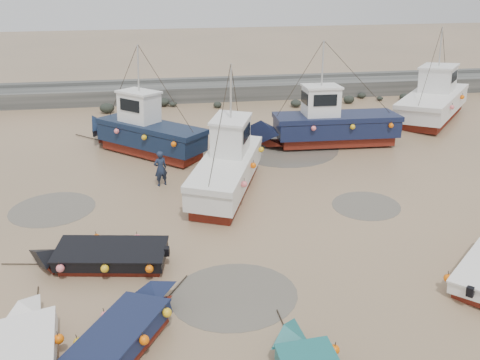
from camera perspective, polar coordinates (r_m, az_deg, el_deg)
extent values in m
plane|color=#9C7A5A|center=(19.01, 5.14, -9.07)|extent=(120.00, 120.00, 0.00)
cube|color=#5E5E5A|center=(38.68, -1.69, 10.79)|extent=(60.00, 2.20, 1.20)
cube|color=#5E5E5A|center=(39.66, -1.89, 12.26)|extent=(60.00, 0.60, 0.25)
ellipsoid|color=black|center=(36.80, 6.83, 9.29)|extent=(0.84, 0.86, 0.51)
ellipsoid|color=black|center=(38.91, 10.22, 10.09)|extent=(0.98, 1.07, 0.72)
ellipsoid|color=black|center=(40.37, 19.42, 9.50)|extent=(0.78, 0.90, 0.59)
ellipsoid|color=black|center=(42.49, 25.41, 9.15)|extent=(0.60, 0.70, 0.31)
ellipsoid|color=black|center=(37.13, -9.36, 9.37)|extent=(0.99, 0.80, 0.58)
ellipsoid|color=black|center=(39.77, 16.68, 9.52)|extent=(0.54, 0.46, 0.30)
ellipsoid|color=black|center=(39.02, 13.14, 9.66)|extent=(0.61, 0.47, 0.46)
ellipsoid|color=black|center=(36.96, -8.15, 9.17)|extent=(0.61, 0.53, 0.32)
ellipsoid|color=black|center=(40.04, 14.63, 9.95)|extent=(0.67, 0.55, 0.43)
ellipsoid|color=black|center=(36.44, -15.91, 8.45)|extent=(1.09, 0.88, 0.72)
ellipsoid|color=black|center=(36.54, -12.81, 8.60)|extent=(0.65, 0.60, 0.37)
ellipsoid|color=black|center=(38.39, 13.12, 9.54)|extent=(0.88, 0.64, 0.62)
ellipsoid|color=black|center=(36.41, -2.76, 9.15)|extent=(0.64, 0.62, 0.48)
ellipsoid|color=black|center=(38.84, 10.32, 9.82)|extent=(0.55, 0.45, 0.29)
cylinder|color=#575147|center=(17.01, -0.71, -13.86)|extent=(4.54, 4.54, 0.01)
cylinder|color=#575147|center=(23.10, 15.12, -3.02)|extent=(3.27, 3.27, 0.01)
cylinder|color=#575147|center=(23.73, -21.90, -3.30)|extent=(3.94, 3.94, 0.01)
cylinder|color=#575147|center=(28.97, 5.56, 3.96)|extent=(6.52, 6.52, 0.01)
pyramid|color=white|center=(16.65, -24.30, -13.42)|extent=(1.68, 1.00, 0.90)
cylinder|color=black|center=(17.99, -23.53, -13.82)|extent=(0.42, 1.97, 0.04)
sphere|color=#F26306|center=(15.50, -21.02, -17.79)|extent=(0.30, 0.30, 0.30)
cube|color=maroon|center=(15.31, -14.91, -19.87)|extent=(3.15, 3.88, 0.30)
cube|color=#121936|center=(15.05, -15.09, -18.88)|extent=(3.51, 4.25, 0.45)
pyramid|color=#121936|center=(16.07, -10.16, -12.68)|extent=(1.85, 1.51, 0.90)
cube|color=brown|center=(14.93, -15.16, -18.43)|extent=(2.89, 3.53, 0.10)
cube|color=#121936|center=(14.87, -15.21, -18.18)|extent=(3.62, 4.36, 0.07)
cylinder|color=black|center=(17.26, -8.17, -13.37)|extent=(1.07, 1.73, 0.04)
sphere|color=#F26306|center=(15.34, -18.92, -17.93)|extent=(0.30, 0.30, 0.30)
sphere|color=#F26306|center=(14.67, -11.15, -19.20)|extent=(0.30, 0.30, 0.30)
sphere|color=#F26306|center=(15.98, -15.91, -15.30)|extent=(0.30, 0.30, 0.30)
sphere|color=#F26306|center=(15.39, -8.45, -16.29)|extent=(0.30, 0.30, 0.30)
pyramid|color=#185C5D|center=(14.51, 6.94, -17.53)|extent=(1.63, 0.87, 0.90)
cylinder|color=black|center=(15.75, 5.64, -17.88)|extent=(0.24, 1.99, 0.04)
sphere|color=#F26306|center=(14.58, 11.39, -19.62)|extent=(0.30, 0.30, 0.30)
cube|color=black|center=(17.79, 26.53, -12.25)|extent=(0.28, 0.28, 0.35)
sphere|color=#F26306|center=(18.37, 24.30, -10.69)|extent=(0.30, 0.30, 0.30)
cube|color=maroon|center=(18.92, -15.22, -9.67)|extent=(3.96, 1.88, 0.30)
cube|color=black|center=(18.71, -15.36, -8.74)|extent=(4.26, 2.16, 0.45)
pyramid|color=black|center=(19.25, -22.44, -7.25)|extent=(0.93, 1.69, 0.90)
cube|color=brown|center=(18.61, -15.42, -8.32)|extent=(3.58, 1.75, 0.10)
cube|color=black|center=(18.56, -15.45, -8.10)|extent=(4.36, 2.23, 0.07)
cube|color=black|center=(18.15, -8.86, -8.54)|extent=(0.21, 0.24, 0.35)
cylinder|color=black|center=(20.14, -24.52, -9.35)|extent=(1.99, 0.31, 0.04)
sphere|color=#F26306|center=(17.54, -10.97, -10.40)|extent=(0.30, 0.30, 0.30)
sphere|color=#F26306|center=(19.19, -12.36, -7.01)|extent=(0.30, 0.30, 0.30)
sphere|color=#F26306|center=(17.93, -16.14, -10.15)|extent=(0.30, 0.30, 0.30)
sphere|color=#F26306|center=(19.61, -17.02, -6.84)|extent=(0.30, 0.30, 0.30)
sphere|color=#F26306|center=(18.45, -21.05, -9.84)|extent=(0.30, 0.30, 0.30)
cube|color=maroon|center=(28.29, -10.73, 3.64)|extent=(5.95, 5.14, 0.55)
cube|color=#101C33|center=(28.01, -10.85, 5.05)|extent=(6.51, 5.68, 0.95)
pyramid|color=#101C33|center=(30.25, -16.52, 7.44)|extent=(2.50, 2.67, 1.40)
cube|color=brown|center=(27.83, -10.94, 6.04)|extent=(6.34, 5.52, 0.08)
cube|color=#101C33|center=(27.79, -10.97, 6.31)|extent=(6.65, 5.80, 0.30)
cube|color=white|center=(28.03, -12.53, 8.44)|extent=(2.55, 2.47, 1.70)
cube|color=white|center=(27.78, -12.72, 10.22)|extent=(2.76, 2.67, 0.12)
cube|color=black|center=(28.63, -14.14, 9.18)|extent=(0.85, 1.11, 0.68)
cylinder|color=#B7B7B2|center=(27.44, -13.00, 12.95)|extent=(0.10, 0.10, 2.60)
cylinder|color=black|center=(31.56, -17.54, 4.80)|extent=(2.43, 1.84, 0.05)
sphere|color=#EE6D73|center=(25.46, -8.26, 3.91)|extent=(0.30, 0.30, 0.30)
sphere|color=#EE6D73|center=(27.90, -6.83, 6.04)|extent=(0.30, 0.30, 0.30)
sphere|color=#EE6D73|center=(26.69, -11.78, 4.70)|extent=(0.30, 0.30, 0.30)
sphere|color=#EE6D73|center=(29.10, -10.12, 6.67)|extent=(0.30, 0.30, 0.30)
sphere|color=#EE6D73|center=(28.02, -14.98, 5.40)|extent=(0.30, 0.30, 0.30)
sphere|color=#EE6D73|center=(30.39, -13.16, 7.24)|extent=(0.30, 0.30, 0.30)
cube|color=maroon|center=(23.35, -1.70, -0.95)|extent=(3.91, 6.41, 0.55)
cube|color=silver|center=(23.02, -1.72, 0.71)|extent=(4.38, 6.95, 0.95)
pyramid|color=silver|center=(26.17, 0.36, 5.64)|extent=(2.60, 2.11, 1.40)
cube|color=brown|center=(22.80, -1.74, 1.88)|extent=(4.25, 6.77, 0.08)
cube|color=silver|center=(22.74, -1.75, 2.20)|extent=(4.48, 7.10, 0.30)
cube|color=white|center=(23.17, -1.22, 5.27)|extent=(2.17, 2.42, 1.70)
cube|color=white|center=(22.86, -1.24, 7.40)|extent=(2.34, 2.61, 0.12)
cube|color=black|center=(24.01, -0.63, 6.70)|extent=(1.27, 0.51, 0.68)
cylinder|color=#B7B7B2|center=(22.45, -1.28, 10.68)|extent=(0.10, 0.10, 2.60)
cylinder|color=black|center=(27.80, 0.85, 3.16)|extent=(1.08, 2.83, 0.05)
sphere|color=#EE6D73|center=(20.97, -6.82, -1.11)|extent=(0.30, 0.30, 0.30)
sphere|color=#EE6D73|center=(21.23, 0.46, -0.54)|extent=(0.30, 0.30, 0.30)
sphere|color=#EE6D73|center=(22.74, -5.10, 1.26)|extent=(0.30, 0.30, 0.30)
sphere|color=#EE6D73|center=(23.08, 1.59, 1.75)|extent=(0.30, 0.30, 0.30)
sphere|color=#EE6D73|center=(24.56, -3.64, 3.28)|extent=(0.30, 0.30, 0.30)
sphere|color=#EE6D73|center=(24.96, 2.54, 3.70)|extent=(0.30, 0.30, 0.30)
cube|color=maroon|center=(29.96, 11.47, 4.88)|extent=(6.95, 2.45, 0.55)
cube|color=#121936|center=(29.70, 11.60, 6.23)|extent=(7.46, 2.86, 0.95)
pyramid|color=#121936|center=(28.51, 3.47, 7.36)|extent=(1.49, 2.71, 1.40)
cube|color=brown|center=(29.53, 11.69, 7.16)|extent=(7.29, 2.75, 0.08)
cube|color=#121936|center=(29.49, 11.72, 7.42)|extent=(7.63, 2.92, 0.30)
cube|color=white|center=(28.91, 9.96, 9.22)|extent=(2.05, 1.93, 1.70)
cube|color=white|center=(28.66, 10.10, 10.95)|extent=(2.21, 2.08, 0.12)
cube|color=black|center=(28.58, 8.00, 9.69)|extent=(0.09, 1.60, 0.68)
cylinder|color=#B7B7B2|center=(28.34, 10.32, 13.60)|extent=(0.10, 0.10, 2.60)
cylinder|color=black|center=(28.95, 1.12, 4.13)|extent=(3.00, 0.13, 0.05)
sphere|color=#EE6D73|center=(29.32, 18.00, 5.93)|extent=(0.30, 0.30, 0.30)
sphere|color=#EE6D73|center=(31.45, 14.01, 7.79)|extent=(0.30, 0.30, 0.30)
sphere|color=#EE6D73|center=(28.47, 13.63, 5.89)|extent=(0.30, 0.30, 0.30)
sphere|color=#EE6D73|center=(30.74, 9.83, 7.77)|extent=(0.30, 0.30, 0.30)
sphere|color=#EE6D73|center=(27.79, 9.01, 5.81)|extent=(0.30, 0.30, 0.30)
sphere|color=#EE6D73|center=(30.21, 5.49, 7.71)|extent=(0.30, 0.30, 0.30)
cube|color=maroon|center=(36.35, 22.29, 7.25)|extent=(6.52, 6.74, 0.55)
cube|color=white|center=(36.13, 22.49, 8.37)|extent=(7.19, 7.41, 0.95)
pyramid|color=white|center=(39.92, 24.25, 10.68)|extent=(3.21, 3.12, 1.40)
cube|color=brown|center=(35.99, 22.63, 9.14)|extent=(6.99, 7.21, 0.08)
cube|color=white|center=(35.96, 22.67, 9.35)|extent=(7.35, 7.57, 0.30)
cube|color=white|center=(36.66, 23.34, 11.12)|extent=(2.93, 2.92, 1.70)
cube|color=white|center=(36.47, 23.60, 12.49)|extent=(3.16, 3.15, 0.12)
cube|color=black|center=(37.58, 23.80, 11.78)|extent=(1.37, 1.27, 0.68)
cylinder|color=#B7B7B2|center=(36.21, 24.00, 14.56)|extent=(0.10, 0.10, 2.60)
cylinder|color=black|center=(41.43, 24.19, 8.74)|extent=(2.08, 2.23, 0.05)
sphere|color=#EE6D73|center=(33.73, 18.62, 8.45)|extent=(0.30, 0.30, 0.30)
sphere|color=#EE6D73|center=(34.36, 24.60, 7.74)|extent=(0.30, 0.30, 0.30)
sphere|color=#EE6D73|center=(36.41, 20.09, 9.49)|extent=(0.30, 0.30, 0.30)
sphere|color=#EE6D73|center=(37.11, 25.62, 8.79)|extent=(0.30, 0.30, 0.30)
sphere|color=#EE6D73|center=(39.12, 21.36, 10.38)|extent=(0.30, 0.30, 0.30)
imported|color=#1A243A|center=(24.53, -9.50, -0.63)|extent=(0.82, 0.71, 1.90)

